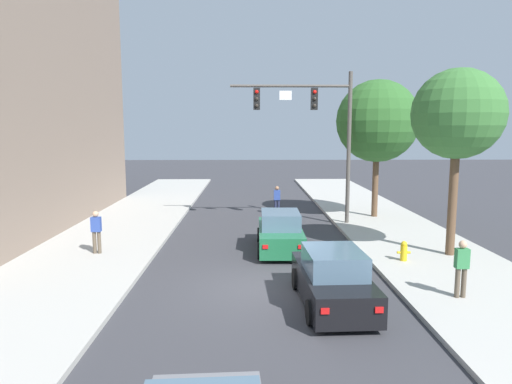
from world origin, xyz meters
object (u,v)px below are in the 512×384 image
object	(u,v)px
pedestrian_sidewalk_left_walker	(96,230)
street_tree_second	(377,121)
car_following_black	(332,280)
fire_hydrant	(404,251)
car_lead_green	(280,233)
pedestrian_crossing_road	(277,199)
pedestrian_sidewalk_right_walker	(462,266)
street_tree_nearest	(458,115)
traffic_signal_mast	(316,120)

from	to	relation	value
pedestrian_sidewalk_left_walker	street_tree_second	world-z (taller)	street_tree_second
car_following_black	fire_hydrant	distance (m)	5.00
car_lead_green	fire_hydrant	size ratio (longest dim) A/B	5.93
car_following_black	pedestrian_crossing_road	bearing A→B (deg)	92.87
pedestrian_sidewalk_right_walker	fire_hydrant	world-z (taller)	pedestrian_sidewalk_right_walker
pedestrian_sidewalk_left_walker	street_tree_nearest	size ratio (longest dim) A/B	0.24
car_following_black	street_tree_second	distance (m)	13.88
pedestrian_crossing_road	pedestrian_sidewalk_right_walker	size ratio (longest dim) A/B	1.00
traffic_signal_mast	pedestrian_crossing_road	world-z (taller)	traffic_signal_mast
street_tree_nearest	street_tree_second	size ratio (longest dim) A/B	0.94
street_tree_second	traffic_signal_mast	bearing A→B (deg)	-154.52
pedestrian_crossing_road	street_tree_nearest	xyz separation A→B (m)	(5.98, -9.13, 4.46)
pedestrian_crossing_road	street_tree_nearest	world-z (taller)	street_tree_nearest
traffic_signal_mast	car_following_black	distance (m)	11.62
traffic_signal_mast	pedestrian_sidewalk_right_walker	world-z (taller)	traffic_signal_mast
street_tree_nearest	street_tree_second	distance (m)	7.78
car_following_black	pedestrian_sidewalk_right_walker	xyz separation A→B (m)	(3.64, 0.12, 0.34)
car_lead_green	street_tree_nearest	size ratio (longest dim) A/B	0.62
street_tree_nearest	street_tree_second	world-z (taller)	street_tree_second
pedestrian_crossing_road	fire_hydrant	xyz separation A→B (m)	(3.96, -9.92, -0.41)
car_lead_green	car_following_black	world-z (taller)	same
traffic_signal_mast	car_lead_green	bearing A→B (deg)	-113.39
traffic_signal_mast	fire_hydrant	bearing A→B (deg)	-71.82
traffic_signal_mast	car_lead_green	world-z (taller)	traffic_signal_mast
pedestrian_sidewalk_left_walker	fire_hydrant	bearing A→B (deg)	-5.93
pedestrian_sidewalk_left_walker	pedestrian_sidewalk_right_walker	xyz separation A→B (m)	(11.75, -4.84, 0.00)
fire_hydrant	pedestrian_crossing_road	bearing A→B (deg)	111.78
car_following_black	pedestrian_sidewalk_left_walker	world-z (taller)	pedestrian_sidewalk_left_walker
car_lead_green	pedestrian_sidewalk_left_walker	size ratio (longest dim) A/B	2.60
fire_hydrant	traffic_signal_mast	bearing A→B (deg)	108.18
street_tree_second	pedestrian_sidewalk_right_walker	bearing A→B (deg)	-94.23
traffic_signal_mast	street_tree_second	world-z (taller)	traffic_signal_mast
pedestrian_sidewalk_left_walker	street_tree_nearest	xyz separation A→B (m)	(13.41, -0.39, 4.31)
traffic_signal_mast	street_tree_nearest	size ratio (longest dim) A/B	1.09
car_following_black	pedestrian_sidewalk_right_walker	bearing A→B (deg)	1.87
car_following_black	pedestrian_crossing_road	xyz separation A→B (m)	(-0.69, 13.69, 0.19)
car_following_black	street_tree_second	world-z (taller)	street_tree_second
car_lead_green	street_tree_nearest	xyz separation A→B (m)	(6.34, -1.28, 4.65)
pedestrian_sidewalk_left_walker	fire_hydrant	xyz separation A→B (m)	(11.38, -1.18, -0.56)
car_lead_green	traffic_signal_mast	bearing A→B (deg)	66.61
pedestrian_crossing_road	street_tree_second	size ratio (longest dim) A/B	0.22
fire_hydrant	street_tree_nearest	distance (m)	5.33
car_lead_green	pedestrian_sidewalk_left_walker	xyz separation A→B (m)	(-7.06, -0.88, 0.34)
traffic_signal_mast	street_tree_second	xyz separation A→B (m)	(3.52, 1.68, -0.04)
pedestrian_crossing_road	traffic_signal_mast	bearing A→B (deg)	-60.83
pedestrian_sidewalk_left_walker	pedestrian_crossing_road	world-z (taller)	pedestrian_sidewalk_left_walker
traffic_signal_mast	fire_hydrant	size ratio (longest dim) A/B	10.42
fire_hydrant	street_tree_nearest	xyz separation A→B (m)	(2.02, 0.79, 4.87)
pedestrian_crossing_road	street_tree_nearest	distance (m)	11.79
traffic_signal_mast	pedestrian_sidewalk_right_walker	xyz separation A→B (m)	(2.62, -10.51, -4.25)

